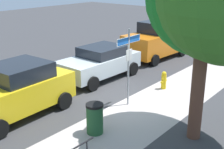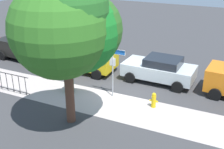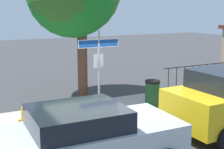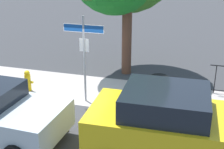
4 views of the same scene
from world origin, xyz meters
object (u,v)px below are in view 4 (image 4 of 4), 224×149
object	(u,v)px
street_sign	(84,45)
fire_hydrant	(28,81)
car_yellow	(173,127)
trash_bin	(159,90)

from	to	relation	value
street_sign	fire_hydrant	bearing A→B (deg)	175.11
street_sign	fire_hydrant	distance (m)	2.81
car_yellow	street_sign	bearing A→B (deg)	139.44
street_sign	trash_bin	xyz separation A→B (m)	(2.39, 0.50, -1.47)
fire_hydrant	trash_bin	distance (m)	4.72
fire_hydrant	street_sign	bearing A→B (deg)	-4.89
car_yellow	fire_hydrant	size ratio (longest dim) A/B	5.22
fire_hydrant	trash_bin	size ratio (longest dim) A/B	0.80
car_yellow	fire_hydrant	distance (m)	6.13
fire_hydrant	car_yellow	bearing A→B (deg)	-26.29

